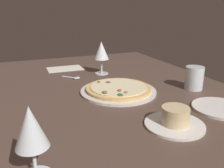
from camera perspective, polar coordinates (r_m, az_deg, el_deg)
dining_table at (r=106.08cm, az=-1.46°, el=-2.24°), size 150.00×110.00×4.00cm
pizza_main at (r=101.27cm, az=1.52°, el=-1.34°), size 32.23×32.23×3.35cm
ramekin_on_saucer at (r=75.50cm, az=14.85°, el=-8.20°), size 18.32×18.32×6.13cm
wine_glass_far at (r=126.90cm, az=-2.56°, el=7.81°), size 7.94×7.94×17.47cm
wine_glass_near at (r=50.91cm, az=-18.89°, el=-10.43°), size 7.06×7.06×16.64cm
water_glass at (r=110.33cm, az=19.10°, el=1.10°), size 7.90×7.90×10.10cm
side_plate at (r=93.39cm, az=24.52°, el=-5.26°), size 19.59×19.59×0.90cm
paper_menu at (r=142.23cm, az=-11.25°, el=3.63°), size 13.07×20.15×0.30cm
spoon at (r=121.88cm, az=-8.92°, el=1.49°), size 8.93×8.92×1.00cm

